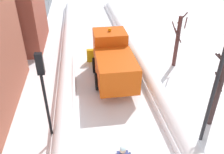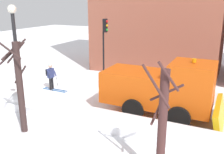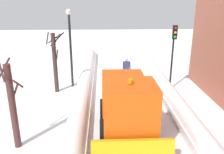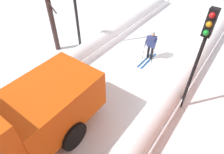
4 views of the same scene
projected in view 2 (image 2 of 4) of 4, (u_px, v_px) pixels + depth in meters
name	position (u px, v px, depth m)	size (l,w,h in m)	color
ground_plane	(197.00, 119.00, 12.76)	(80.00, 80.00, 0.00)	white
snowbank_left	(204.00, 94.00, 15.00)	(1.10, 36.00, 0.95)	white
snowbank_right	(188.00, 138.00, 10.30)	(1.10, 36.00, 0.90)	white
plow_truck	(163.00, 88.00, 12.74)	(3.20, 5.98, 3.12)	#DB510F
skier	(51.00, 75.00, 16.72)	(0.62, 1.80, 1.81)	black
traffic_light_pole	(105.00, 39.00, 17.54)	(0.28, 0.42, 4.51)	black
street_lamp	(16.00, 50.00, 11.84)	(0.40, 0.40, 5.50)	black
bare_tree_near	(19.00, 85.00, 10.97)	(1.18, 1.25, 4.11)	#3A2927
bare_tree_mid	(162.00, 124.00, 7.86)	(0.99, 1.19, 4.07)	#4B2B29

